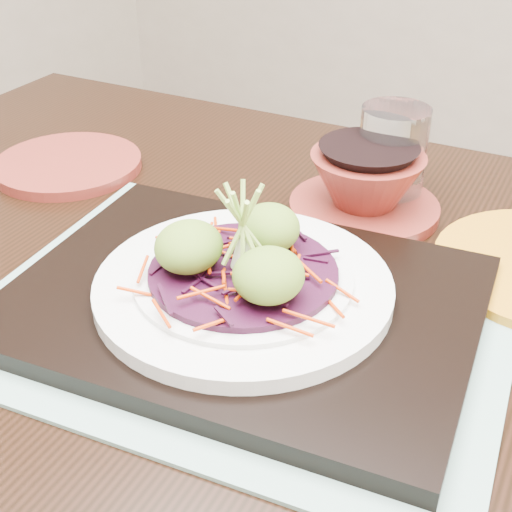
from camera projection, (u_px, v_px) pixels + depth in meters
The scene contains 11 objects.
dining_table at pixel (282, 389), 0.71m from camera, with size 1.37×0.99×0.81m.
placemat at pixel (244, 312), 0.64m from camera, with size 0.46×0.36×0.00m, color gray.
serving_tray at pixel (244, 301), 0.63m from camera, with size 0.40×0.30×0.02m, color black.
white_plate at pixel (243, 285), 0.62m from camera, with size 0.26×0.26×0.02m.
cabbage_bed at pixel (243, 272), 0.62m from camera, with size 0.16×0.16×0.01m, color black.
carrot_julienne at pixel (243, 265), 0.61m from camera, with size 0.20×0.20×0.01m, color #C33003, non-canonical shape.
guacamole_scoops at pixel (243, 250), 0.60m from camera, with size 0.14×0.13×0.04m.
scallion_garnish at pixel (243, 229), 0.59m from camera, with size 0.06×0.06×0.09m, color #97C04C, non-canonical shape.
terracotta_side_plate at pixel (68, 165), 0.89m from camera, with size 0.18×0.18×0.01m, color maroon.
water_glass at pixel (392, 155), 0.80m from camera, with size 0.08×0.08×0.11m, color white.
terracotta_bowl_set at pixel (366, 187), 0.78m from camera, with size 0.20×0.20×0.07m.
Camera 1 is at (0.26, -0.47, 1.19)m, focal length 50.00 mm.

